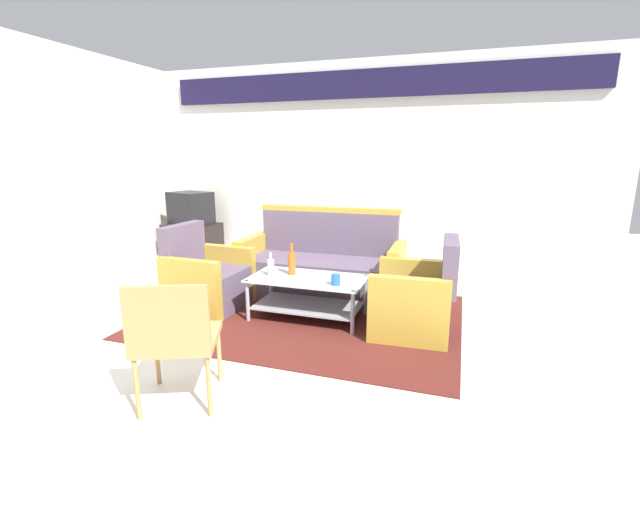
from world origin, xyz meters
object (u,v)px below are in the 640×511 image
cup (336,280)px  wicker_chair (174,334)px  armchair_right (415,301)px  armchair_left (207,281)px  tv_stand (193,240)px  couch (322,268)px  bottle_clear (271,267)px  coffee_table (308,292)px  television (191,208)px  bottle_orange (292,263)px

cup → wicker_chair: 1.63m
armchair_right → wicker_chair: bearing=140.2°
armchair_left → armchair_right: bearing=93.5°
armchair_left → wicker_chair: (0.83, -1.64, 0.21)m
wicker_chair → tv_stand: bearing=100.0°
couch → bottle_clear: (-0.27, -0.77, 0.18)m
armchair_right → wicker_chair: armchair_right is taller
armchair_left → coffee_table: 1.09m
armchair_left → tv_stand: armchair_left is taller
couch → television: size_ratio=2.57×
bottle_orange → armchair_left: bearing=-174.2°
coffee_table → armchair_right: bearing=0.1°
tv_stand → television: 0.50m
coffee_table → bottle_clear: bottle_clear is taller
bottle_orange → tv_stand: bottle_orange is taller
armchair_right → cup: bearing=99.3°
coffee_table → tv_stand: bearing=144.0°
coffee_table → wicker_chair: 1.70m
wicker_chair → television: bearing=100.0°
bottle_clear → cup: bearing=-8.8°
wicker_chair → armchair_right: bearing=29.6°
coffee_table → bottle_orange: 0.32m
bottle_orange → couch: bearing=82.2°
couch → television: bearing=-25.1°
couch → bottle_orange: bearing=81.7°
bottle_orange → armchair_right: bearing=-2.8°
coffee_table → wicker_chair: size_ratio=1.31×
bottle_clear → television: (-2.19, 1.89, 0.26)m
bottle_clear → bottle_orange: bearing=28.3°
bottle_clear → coffee_table: bearing=5.7°
bottle_orange → tv_stand: 2.98m
couch → armchair_right: couch is taller
couch → armchair_right: 1.33m
couch → armchair_left: (-1.00, -0.76, -0.03)m
bottle_orange → television: 2.98m
armchair_right → bottle_clear: bearing=89.1°
couch → armchair_left: size_ratio=2.13×
coffee_table → tv_stand: tv_stand is taller
cup → television: bearing=145.1°
bottle_clear → couch: bearing=70.5°
armchair_right → television: television is taller
armchair_right → television: size_ratio=1.21×
armchair_left → bottle_clear: (0.73, -0.01, 0.21)m
armchair_left → television: bearing=-139.7°
cup → wicker_chair: (-0.58, -1.53, 0.03)m
coffee_table → couch: bearing=97.2°
couch → wicker_chair: 2.41m
bottle_clear → tv_stand: bearing=139.2°
television → cup: bearing=162.3°
coffee_table → wicker_chair: (-0.26, -1.67, 0.22)m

